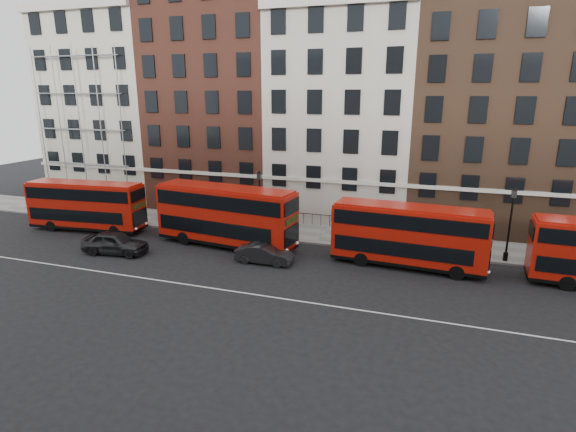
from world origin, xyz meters
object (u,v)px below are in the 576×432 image
(bus_c, at_px, (408,235))
(car_front, at_px, (264,254))
(bus_a, at_px, (86,205))
(car_rear, at_px, (115,243))
(bus_b, at_px, (225,215))

(bus_c, bearing_deg, car_front, -161.45)
(bus_a, xyz_separation_m, bus_c, (26.91, 0.01, 0.03))
(car_rear, bearing_deg, bus_c, -85.53)
(bus_b, relative_size, bus_c, 1.10)
(bus_b, bearing_deg, car_rear, -142.64)
(bus_a, height_order, car_rear, bus_a)
(car_rear, distance_m, car_front, 11.36)
(bus_a, bearing_deg, car_rear, -39.18)
(bus_c, bearing_deg, bus_b, -175.97)
(bus_b, relative_size, car_front, 2.82)
(bus_a, bearing_deg, bus_c, -5.30)
(bus_b, xyz_separation_m, car_rear, (-7.08, -4.14, -1.70))
(bus_a, height_order, car_front, bus_a)
(bus_a, distance_m, car_rear, 7.56)
(bus_a, relative_size, car_front, 2.53)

